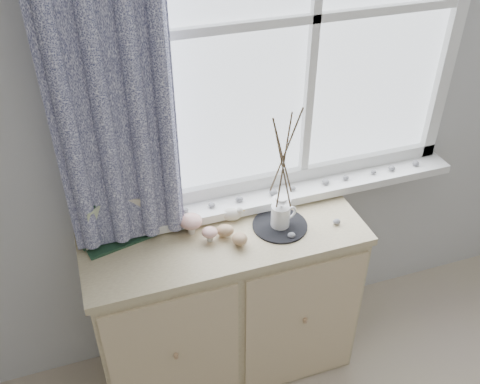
{
  "coord_description": "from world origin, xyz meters",
  "views": [
    {
      "loc": [
        -0.64,
        0.12,
        2.32
      ],
      "look_at": [
        -0.1,
        1.7,
        1.1
      ],
      "focal_mm": 40.0,
      "sensor_mm": 36.0,
      "label": 1
    }
  ],
  "objects_px": {
    "toadstool_cluster": "(196,225)",
    "twig_pitcher": "(284,157)",
    "sideboard": "(227,306)",
    "botanical_book": "(118,224)"
  },
  "relations": [
    {
      "from": "toadstool_cluster",
      "to": "twig_pitcher",
      "type": "height_order",
      "value": "twig_pitcher"
    },
    {
      "from": "sideboard",
      "to": "twig_pitcher",
      "type": "relative_size",
      "value": 1.96
    },
    {
      "from": "botanical_book",
      "to": "toadstool_cluster",
      "type": "height_order",
      "value": "botanical_book"
    },
    {
      "from": "toadstool_cluster",
      "to": "botanical_book",
      "type": "bearing_deg",
      "value": 174.04
    },
    {
      "from": "sideboard",
      "to": "toadstool_cluster",
      "type": "distance_m",
      "value": 0.49
    },
    {
      "from": "twig_pitcher",
      "to": "sideboard",
      "type": "bearing_deg",
      "value": 164.14
    },
    {
      "from": "botanical_book",
      "to": "twig_pitcher",
      "type": "distance_m",
      "value": 0.71
    },
    {
      "from": "botanical_book",
      "to": "toadstool_cluster",
      "type": "distance_m",
      "value": 0.32
    },
    {
      "from": "botanical_book",
      "to": "twig_pitcher",
      "type": "bearing_deg",
      "value": -21.24
    },
    {
      "from": "sideboard",
      "to": "toadstool_cluster",
      "type": "height_order",
      "value": "toadstool_cluster"
    }
  ]
}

